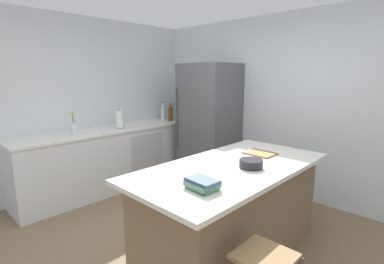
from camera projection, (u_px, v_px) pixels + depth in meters
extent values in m
plane|color=#7A664C|center=(178.00, 260.00, 2.74)|extent=(7.20, 7.20, 0.00)
cube|color=silver|center=(292.00, 107.00, 4.08)|extent=(6.00, 0.10, 2.60)
cube|color=silver|center=(62.00, 106.00, 4.16)|extent=(0.10, 6.00, 2.60)
cube|color=silver|center=(116.00, 158.00, 4.50)|extent=(0.65, 2.96, 0.91)
cube|color=silver|center=(114.00, 129.00, 4.41)|extent=(0.68, 2.99, 0.03)
cube|color=#B2B5BA|center=(147.00, 158.00, 4.54)|extent=(0.01, 0.60, 0.76)
cube|color=#7A6047|center=(231.00, 213.00, 2.74)|extent=(0.84, 1.83, 0.88)
cube|color=silver|center=(233.00, 167.00, 2.65)|extent=(1.00, 2.03, 0.04)
cube|color=#56565B|center=(209.00, 124.00, 4.66)|extent=(0.82, 0.73, 1.92)
cylinder|color=#4C4C51|center=(176.00, 118.00, 4.62)|extent=(0.02, 0.02, 0.96)
cube|color=#473828|center=(264.00, 262.00, 1.80)|extent=(0.36, 0.36, 0.04)
cube|color=olive|center=(265.00, 257.00, 1.80)|extent=(0.34, 0.34, 0.03)
cylinder|color=silver|center=(99.00, 129.00, 4.29)|extent=(0.05, 0.05, 0.02)
cylinder|color=silver|center=(99.00, 119.00, 4.27)|extent=(0.02, 0.02, 0.28)
cylinder|color=silver|center=(100.00, 111.00, 4.20)|extent=(0.14, 0.02, 0.02)
cylinder|color=silver|center=(74.00, 129.00, 3.95)|extent=(0.08, 0.08, 0.16)
cylinder|color=#4C7F3D|center=(73.00, 123.00, 3.94)|extent=(0.01, 0.02, 0.18)
sphere|color=yellow|center=(73.00, 116.00, 3.92)|extent=(0.04, 0.04, 0.04)
cylinder|color=#4C7F3D|center=(73.00, 121.00, 3.92)|extent=(0.01, 0.02, 0.23)
sphere|color=yellow|center=(72.00, 113.00, 3.90)|extent=(0.04, 0.04, 0.04)
cylinder|color=#4C7F3D|center=(74.00, 121.00, 3.92)|extent=(0.01, 0.04, 0.23)
sphere|color=yellow|center=(73.00, 113.00, 3.90)|extent=(0.04, 0.04, 0.04)
cylinder|color=gray|center=(120.00, 128.00, 4.42)|extent=(0.14, 0.14, 0.01)
cylinder|color=white|center=(119.00, 119.00, 4.39)|extent=(0.11, 0.11, 0.26)
cylinder|color=gray|center=(119.00, 109.00, 4.36)|extent=(0.02, 0.02, 0.04)
cylinder|color=olive|center=(181.00, 114.00, 5.33)|extent=(0.06, 0.06, 0.20)
cylinder|color=olive|center=(181.00, 106.00, 5.30)|extent=(0.02, 0.02, 0.06)
cylinder|color=black|center=(181.00, 104.00, 5.30)|extent=(0.02, 0.02, 0.01)
cylinder|color=red|center=(173.00, 114.00, 5.35)|extent=(0.05, 0.05, 0.17)
cylinder|color=red|center=(173.00, 108.00, 5.33)|extent=(0.02, 0.02, 0.06)
cylinder|color=black|center=(173.00, 106.00, 5.32)|extent=(0.02, 0.02, 0.01)
cylinder|color=#8CB79E|center=(174.00, 115.00, 5.18)|extent=(0.07, 0.07, 0.20)
cylinder|color=#8CB79E|center=(174.00, 107.00, 5.16)|extent=(0.03, 0.03, 0.07)
cylinder|color=black|center=(174.00, 105.00, 5.15)|extent=(0.03, 0.03, 0.01)
cylinder|color=brown|center=(170.00, 114.00, 5.12)|extent=(0.08, 0.08, 0.24)
cylinder|color=brown|center=(170.00, 106.00, 5.10)|extent=(0.03, 0.03, 0.06)
cylinder|color=black|center=(170.00, 104.00, 5.09)|extent=(0.03, 0.03, 0.01)
cylinder|color=silver|center=(163.00, 114.00, 5.11)|extent=(0.08, 0.08, 0.24)
cylinder|color=silver|center=(163.00, 105.00, 5.08)|extent=(0.04, 0.04, 0.09)
cylinder|color=black|center=(163.00, 102.00, 5.07)|extent=(0.04, 0.04, 0.01)
cube|color=#4C7F60|center=(202.00, 188.00, 2.08)|extent=(0.21, 0.15, 0.02)
cube|color=#4C7F60|center=(202.00, 184.00, 2.08)|extent=(0.23, 0.20, 0.03)
cube|color=#334770|center=(202.00, 180.00, 2.07)|extent=(0.25, 0.17, 0.02)
cylinder|color=black|center=(251.00, 164.00, 2.56)|extent=(0.21, 0.21, 0.08)
cube|color=#9E7042|center=(260.00, 153.00, 3.02)|extent=(0.31, 0.24, 0.02)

